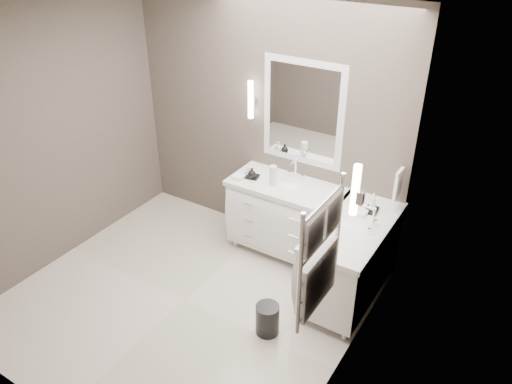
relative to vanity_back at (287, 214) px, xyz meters
The scene contains 21 objects.
floor 1.39m from the vanity_back, 110.17° to the right, with size 3.20×3.00×0.01m, color beige.
ceiling 2.57m from the vanity_back, 110.17° to the right, with size 3.20×3.00×0.01m, color white.
wall_back 1.01m from the vanity_back, 148.11° to the left, with size 3.20×0.01×2.70m, color #504640.
wall_front 2.90m from the vanity_back, 99.36° to the right, with size 3.20×0.01×2.70m, color #504640.
wall_left 2.54m from the vanity_back, 149.20° to the right, with size 0.01×3.00×2.70m, color #504640.
wall_right 1.89m from the vanity_back, 46.69° to the right, with size 0.01×3.00×2.70m, color #504640.
vanity_back is the anchor object (origin of this frame).
vanity_right 0.93m from the vanity_back, 20.38° to the right, with size 0.59×1.24×0.97m.
mirror_back 1.10m from the vanity_back, 90.00° to the left, with size 0.90×0.02×1.10m.
mirror_right 1.62m from the vanity_back, 20.48° to the right, with size 0.02×0.90×1.10m.
sconce_back 1.27m from the vanity_back, 160.98° to the left, with size 0.06×0.06×0.40m.
sconce_right 1.84m from the vanity_back, 43.07° to the right, with size 0.06×0.06×0.40m.
towel_bar_corner 1.26m from the vanity_back, ahead, with size 0.03×0.22×0.30m.
towel_ladder 2.16m from the vanity_back, 55.90° to the right, with size 0.06×0.58×0.90m.
waste_bin 1.28m from the vanity_back, 68.63° to the right, with size 0.21×0.21×0.30m, color black.
amenity_tray_back 0.56m from the vanity_back, behind, with size 0.16×0.12×0.02m, color black.
amenity_tray_right 0.99m from the vanity_back, ahead, with size 0.11×0.15×0.02m, color black.
water_bottle 0.50m from the vanity_back, 144.94° to the right, with size 0.08×0.08×0.22m, color silver.
soap_bottle_a 0.64m from the vanity_back, behind, with size 0.06×0.06×0.14m, color white.
soap_bottle_b 0.59m from the vanity_back, 165.94° to the right, with size 0.08×0.08×0.11m, color black.
soap_bottle_c 1.03m from the vanity_back, ahead, with size 0.07×0.07×0.17m, color white.
Camera 1 is at (2.56, -2.77, 3.36)m, focal length 35.00 mm.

